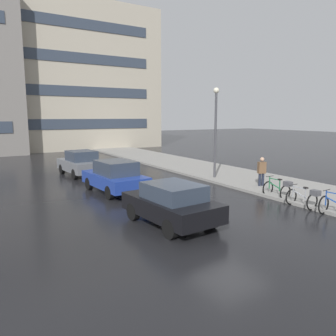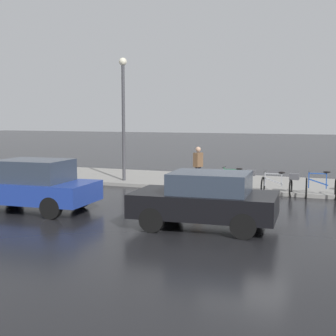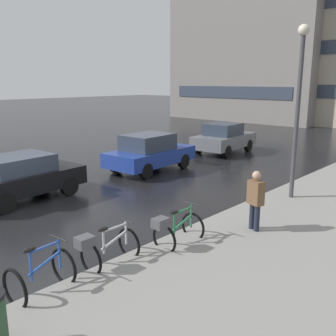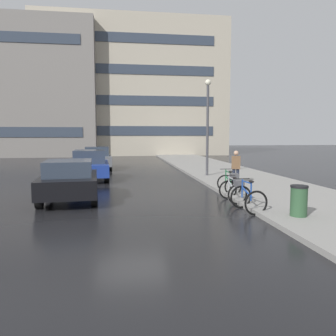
{
  "view_description": "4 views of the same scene",
  "coord_description": "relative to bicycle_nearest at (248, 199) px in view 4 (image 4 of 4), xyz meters",
  "views": [
    {
      "loc": [
        -8.02,
        -8.89,
        3.77
      ],
      "look_at": [
        -0.06,
        4.42,
        1.33
      ],
      "focal_mm": 35.0,
      "sensor_mm": 36.0,
      "label": 1
    },
    {
      "loc": [
        -13.8,
        -2.96,
        2.91
      ],
      "look_at": [
        0.86,
        2.92,
        1.19
      ],
      "focal_mm": 50.0,
      "sensor_mm": 36.0,
      "label": 2
    },
    {
      "loc": [
        9.42,
        -4.81,
        3.82
      ],
      "look_at": [
        1.45,
        3.77,
        1.09
      ],
      "focal_mm": 40.0,
      "sensor_mm": 36.0,
      "label": 3
    },
    {
      "loc": [
        -0.24,
        -11.45,
        2.33
      ],
      "look_at": [
        1.54,
        1.55,
        1.06
      ],
      "focal_mm": 35.0,
      "sensor_mm": 36.0,
      "label": 4
    }
  ],
  "objects": [
    {
      "name": "streetlamp",
      "position": [
        0.86,
        8.33,
        2.9
      ],
      "size": [
        0.33,
        0.33,
        5.45
      ],
      "color": "#424247",
      "rests_on": "ground"
    },
    {
      "name": "bicycle_third",
      "position": [
        0.46,
        3.11,
        0.07
      ],
      "size": [
        0.71,
        1.34,
        0.97
      ],
      "color": "black",
      "rests_on": "ground"
    },
    {
      "name": "bicycle_nearest",
      "position": [
        0.0,
        0.0,
        0.0
      ],
      "size": [
        0.84,
        1.13,
        1.01
      ],
      "color": "black",
      "rests_on": "ground"
    },
    {
      "name": "sidewalk_kerb",
      "position": [
        2.43,
        11.89,
        -0.34
      ],
      "size": [
        4.8,
        60.0,
        0.14
      ],
      "primitive_type": "cube",
      "color": "gray",
      "rests_on": "ground"
    },
    {
      "name": "pedestrian",
      "position": [
        1.39,
        5.08,
        0.53
      ],
      "size": [
        0.45,
        0.35,
        1.67
      ],
      "color": "#1E2333",
      "rests_on": "ground"
    },
    {
      "name": "ground_plane",
      "position": [
        -3.57,
        1.89,
        -0.41
      ],
      "size": [
        140.0,
        140.0,
        0.0
      ],
      "primitive_type": "plane",
      "color": "black"
    },
    {
      "name": "car_black",
      "position": [
        -5.76,
        2.52,
        0.35
      ],
      "size": [
        2.23,
        3.89,
        1.48
      ],
      "color": "black",
      "rests_on": "ground"
    },
    {
      "name": "trash_bin",
      "position": [
        0.95,
        -1.27,
        0.09
      ],
      "size": [
        0.47,
        0.47,
        0.99
      ],
      "color": "#2D5133",
      "rests_on": "ground"
    },
    {
      "name": "building_facade_main",
      "position": [
        -2.56,
        34.59,
        7.84
      ],
      "size": [
        23.25,
        10.82,
        16.51
      ],
      "color": "#B2A893",
      "rests_on": "ground"
    },
    {
      "name": "car_blue",
      "position": [
        -5.59,
        8.22,
        0.39
      ],
      "size": [
        2.21,
        4.17,
        1.61
      ],
      "color": "navy",
      "rests_on": "ground"
    },
    {
      "name": "bicycle_second",
      "position": [
        0.04,
        1.42,
        0.07
      ],
      "size": [
        0.71,
        1.34,
        0.92
      ],
      "color": "black",
      "rests_on": "ground"
    },
    {
      "name": "car_grey",
      "position": [
        -5.66,
        13.92,
        0.38
      ],
      "size": [
        2.24,
        4.06,
        1.6
      ],
      "color": "slate",
      "rests_on": "ground"
    },
    {
      "name": "building_facade_side",
      "position": [
        -14.52,
        32.39,
        7.32
      ],
      "size": [
        15.38,
        9.69,
        15.46
      ],
      "color": "gray",
      "rests_on": "ground"
    }
  ]
}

